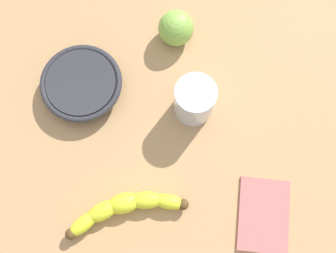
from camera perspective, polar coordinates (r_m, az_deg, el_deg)
name	(u,v)px	position (r cm, az deg, el deg)	size (l,w,h in cm)	color
wooden_tabletop	(140,144)	(79.58, -3.96, -2.50)	(120.00, 120.00, 3.00)	tan
banana	(125,208)	(74.77, -6.07, -11.28)	(8.35, 22.25, 3.74)	yellow
smoothie_glass	(194,101)	(75.58, 3.72, 3.63)	(7.62, 7.62, 9.35)	silver
ceramic_bowl	(82,84)	(80.64, -11.99, 5.79)	(15.85, 15.85, 3.73)	#2D2D33
green_apple_fruit	(176,28)	(82.45, 1.13, 13.65)	(7.10, 7.10, 7.10)	#84B747
folded_napkin	(264,215)	(77.86, 13.29, -12.02)	(13.29, 9.14, 0.60)	#BC6660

